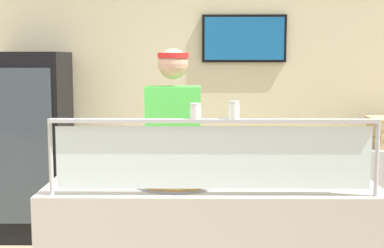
{
  "coord_description": "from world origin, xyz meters",
  "views": [
    {
      "loc": [
        0.9,
        -2.85,
        1.7
      ],
      "look_at": [
        0.86,
        0.36,
        1.31
      ],
      "focal_mm": 51.2,
      "sensor_mm": 36.0,
      "label": 1
    }
  ],
  "objects_px": {
    "pizza_server": "(182,178)",
    "worker_figure": "(174,157)",
    "pepper_flake_shaker": "(234,111)",
    "drink_fridge": "(30,145)",
    "parmesan_shaker": "(196,112)",
    "pizza_tray": "(176,181)"
  },
  "relations": [
    {
      "from": "pepper_flake_shaker",
      "to": "pizza_server",
      "type": "bearing_deg",
      "value": 138.11
    },
    {
      "from": "pepper_flake_shaker",
      "to": "drink_fridge",
      "type": "xyz_separation_m",
      "value": [
        -1.79,
        2.18,
        -0.54
      ]
    },
    {
      "from": "parmesan_shaker",
      "to": "drink_fridge",
      "type": "height_order",
      "value": "drink_fridge"
    },
    {
      "from": "parmesan_shaker",
      "to": "pepper_flake_shaker",
      "type": "distance_m",
      "value": 0.2
    },
    {
      "from": "pizza_tray",
      "to": "drink_fridge",
      "type": "bearing_deg",
      "value": 127.63
    },
    {
      "from": "pepper_flake_shaker",
      "to": "pizza_tray",
      "type": "bearing_deg",
      "value": 139.28
    },
    {
      "from": "pepper_flake_shaker",
      "to": "worker_figure",
      "type": "xyz_separation_m",
      "value": [
        -0.36,
        0.86,
        -0.41
      ]
    },
    {
      "from": "pizza_server",
      "to": "worker_figure",
      "type": "height_order",
      "value": "worker_figure"
    },
    {
      "from": "pizza_tray",
      "to": "worker_figure",
      "type": "relative_size",
      "value": 0.29
    },
    {
      "from": "worker_figure",
      "to": "pepper_flake_shaker",
      "type": "bearing_deg",
      "value": -67.34
    },
    {
      "from": "parmesan_shaker",
      "to": "drink_fridge",
      "type": "xyz_separation_m",
      "value": [
        -1.58,
        2.18,
        -0.53
      ]
    },
    {
      "from": "pizza_server",
      "to": "pepper_flake_shaker",
      "type": "height_order",
      "value": "pepper_flake_shaker"
    },
    {
      "from": "parmesan_shaker",
      "to": "drink_fridge",
      "type": "distance_m",
      "value": 2.74
    },
    {
      "from": "pizza_server",
      "to": "drink_fridge",
      "type": "xyz_separation_m",
      "value": [
        -1.5,
        1.92,
        -0.11
      ]
    },
    {
      "from": "drink_fridge",
      "to": "parmesan_shaker",
      "type": "bearing_deg",
      "value": -54.0
    },
    {
      "from": "pizza_tray",
      "to": "worker_figure",
      "type": "xyz_separation_m",
      "value": [
        -0.04,
        0.58,
        0.04
      ]
    },
    {
      "from": "parmesan_shaker",
      "to": "pizza_server",
      "type": "bearing_deg",
      "value": 107.67
    },
    {
      "from": "worker_figure",
      "to": "drink_fridge",
      "type": "height_order",
      "value": "worker_figure"
    },
    {
      "from": "pizza_tray",
      "to": "worker_figure",
      "type": "height_order",
      "value": "worker_figure"
    },
    {
      "from": "pepper_flake_shaker",
      "to": "worker_figure",
      "type": "height_order",
      "value": "worker_figure"
    },
    {
      "from": "pizza_server",
      "to": "worker_figure",
      "type": "bearing_deg",
      "value": 105.82
    },
    {
      "from": "pizza_server",
      "to": "parmesan_shaker",
      "type": "distance_m",
      "value": 0.5
    }
  ]
}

